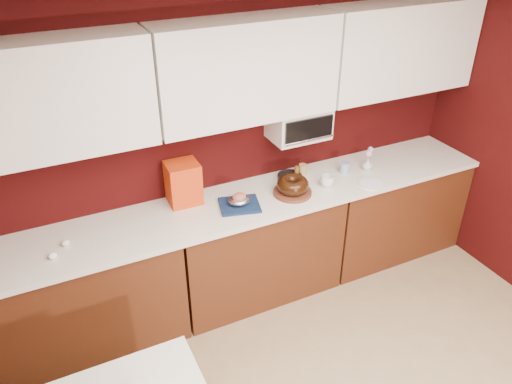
{
  "coord_description": "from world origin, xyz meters",
  "views": [
    {
      "loc": [
        -1.4,
        -0.97,
        2.89
      ],
      "look_at": [
        -0.04,
        1.84,
        1.02
      ],
      "focal_mm": 35.0,
      "sensor_mm": 36.0,
      "label": 1
    }
  ],
  "objects": [
    {
      "name": "egg_right",
      "position": [
        -1.38,
        1.94,
        0.92
      ],
      "size": [
        0.06,
        0.05,
        0.04
      ],
      "primitive_type": "ellipsoid",
      "rotation": [
        0.0,
        0.0,
        -0.17
      ],
      "color": "silver",
      "rests_on": "countertop"
    },
    {
      "name": "countertop",
      "position": [
        0.0,
        1.94,
        0.88
      ],
      "size": [
        4.0,
        0.62,
        0.04
      ],
      "primitive_type": "cube",
      "color": "silver",
      "rests_on": "base_cabinet_center"
    },
    {
      "name": "cake_base",
      "position": [
        0.29,
        1.87,
        0.91
      ],
      "size": [
        0.32,
        0.32,
        0.03
      ],
      "primitive_type": "cylinder",
      "rotation": [
        0.0,
        0.0,
        -0.1
      ],
      "color": "#5F2B1C",
      "rests_on": "countertop"
    },
    {
      "name": "toaster_oven_door",
      "position": [
        0.45,
        1.94,
        1.38
      ],
      "size": [
        0.4,
        0.02,
        0.18
      ],
      "primitive_type": "cube",
      "color": "black",
      "rests_on": "toaster_oven"
    },
    {
      "name": "amber_bottle",
      "position": [
        0.45,
        2.09,
        0.95
      ],
      "size": [
        0.04,
        0.04,
        0.1
      ],
      "primitive_type": "cylinder",
      "rotation": [
        0.0,
        0.0,
        0.27
      ],
      "color": "brown",
      "rests_on": "countertop"
    },
    {
      "name": "base_cabinet_right",
      "position": [
        1.33,
        1.94,
        0.43
      ],
      "size": [
        1.31,
        0.58,
        0.86
      ],
      "primitive_type": "cube",
      "color": "#4C220F",
      "rests_on": "floor"
    },
    {
      "name": "china_plate",
      "position": [
        0.92,
        1.72,
        0.91
      ],
      "size": [
        0.21,
        0.21,
        0.01
      ],
      "primitive_type": "cylinder",
      "rotation": [
        0.0,
        0.0,
        -0.09
      ],
      "color": "white",
      "rests_on": "countertop"
    },
    {
      "name": "roasted_ham",
      "position": [
        -0.16,
        1.89,
        0.98
      ],
      "size": [
        0.12,
        0.1,
        0.07
      ],
      "primitive_type": "ellipsoid",
      "rotation": [
        0.0,
        0.0,
        -0.13
      ],
      "color": "#B65F53",
      "rests_on": "foil_ham_nest"
    },
    {
      "name": "foil_ham_nest",
      "position": [
        -0.16,
        1.89,
        0.96
      ],
      "size": [
        0.18,
        0.16,
        0.06
      ],
      "primitive_type": "ellipsoid",
      "rotation": [
        0.0,
        0.0,
        0.13
      ],
      "color": "silver",
      "rests_on": "navy_towel"
    },
    {
      "name": "wall_back",
      "position": [
        0.0,
        2.25,
        1.25
      ],
      "size": [
        4.0,
        0.02,
        2.5
      ],
      "primitive_type": "cube",
      "color": "#310706",
      "rests_on": "floor"
    },
    {
      "name": "dark_pan",
      "position": [
        0.39,
        2.1,
        0.92
      ],
      "size": [
        0.24,
        0.24,
        0.03
      ],
      "primitive_type": "cylinder",
      "rotation": [
        0.0,
        0.0,
        0.24
      ],
      "color": "black",
      "rests_on": "countertop"
    },
    {
      "name": "base_cabinet_left",
      "position": [
        -1.33,
        1.94,
        0.43
      ],
      "size": [
        1.31,
        0.58,
        0.86
      ],
      "primitive_type": "cube",
      "color": "#4C220F",
      "rests_on": "floor"
    },
    {
      "name": "paper_cup",
      "position": [
        0.51,
        2.1,
        0.95
      ],
      "size": [
        0.08,
        0.08,
        0.1
      ],
      "primitive_type": "cylinder",
      "rotation": [
        0.0,
        0.0,
        -0.39
      ],
      "color": "olive",
      "rests_on": "countertop"
    },
    {
      "name": "blue_jar",
      "position": [
        0.84,
        1.99,
        0.95
      ],
      "size": [
        0.1,
        0.1,
        0.09
      ],
      "primitive_type": "cylinder",
      "rotation": [
        0.0,
        0.0,
        0.39
      ],
      "color": "#1B3E95",
      "rests_on": "countertop"
    },
    {
      "name": "bundt_cake",
      "position": [
        0.29,
        1.87,
        0.98
      ],
      "size": [
        0.28,
        0.28,
        0.1
      ],
      "primitive_type": "torus",
      "rotation": [
        0.0,
        0.0,
        -0.16
      ],
      "color": "black",
      "rests_on": "cake_base"
    },
    {
      "name": "upper_cabinet_right",
      "position": [
        1.33,
        2.08,
        1.85
      ],
      "size": [
        1.31,
        0.33,
        0.7
      ],
      "primitive_type": "cube",
      "color": "white",
      "rests_on": "wall_back"
    },
    {
      "name": "flower_vase",
      "position": [
        1.05,
        1.95,
        0.95
      ],
      "size": [
        0.09,
        0.09,
        0.11
      ],
      "primitive_type": "imported",
      "rotation": [
        0.0,
        0.0,
        0.24
      ],
      "color": "silver",
      "rests_on": "countertop"
    },
    {
      "name": "upper_cabinet_left",
      "position": [
        -1.33,
        2.08,
        1.85
      ],
      "size": [
        1.31,
        0.33,
        0.7
      ],
      "primitive_type": "cube",
      "color": "white",
      "rests_on": "wall_back"
    },
    {
      "name": "upper_cabinet_center",
      "position": [
        0.0,
        2.08,
        1.85
      ],
      "size": [
        1.31,
        0.33,
        0.7
      ],
      "primitive_type": "cube",
      "color": "white",
      "rests_on": "wall_back"
    },
    {
      "name": "coffee_mug",
      "position": [
        0.59,
        1.86,
        0.95
      ],
      "size": [
        0.1,
        0.1,
        0.1
      ],
      "primitive_type": "imported",
      "rotation": [
        0.0,
        0.0,
        0.12
      ],
      "color": "white",
      "rests_on": "countertop"
    },
    {
      "name": "flower_blue",
      "position": [
        1.08,
        1.97,
        1.07
      ],
      "size": [
        0.05,
        0.05,
        0.05
      ],
      "primitive_type": "sphere",
      "color": "#7E9EC9",
      "rests_on": "flower_vase"
    },
    {
      "name": "pandoro_box",
      "position": [
        -0.5,
        2.13,
        1.06
      ],
      "size": [
        0.24,
        0.22,
        0.32
      ],
      "primitive_type": "cube",
      "rotation": [
        0.0,
        0.0,
        -0.02
      ],
      "color": "#B51A0C",
      "rests_on": "countertop"
    },
    {
      "name": "flower_pink",
      "position": [
        1.05,
        1.95,
        1.05
      ],
      "size": [
        0.05,
        0.05,
        0.05
      ],
      "primitive_type": "sphere",
      "color": "pink",
      "rests_on": "flower_vase"
    },
    {
      "name": "base_cabinet_center",
      "position": [
        0.0,
        1.94,
        0.43
      ],
      "size": [
        1.31,
        0.58,
        0.86
      ],
      "primitive_type": "cube",
      "color": "#4C220F",
      "rests_on": "floor"
    },
    {
      "name": "egg_left",
      "position": [
        -1.47,
        1.84,
        0.92
      ],
      "size": [
        0.07,
        0.06,
        0.04
      ],
      "primitive_type": "ellipsoid",
      "rotation": [
        0.0,
        0.0,
        -0.4
      ],
      "color": "white",
      "rests_on": "countertop"
    },
    {
      "name": "toaster_oven",
      "position": [
        0.45,
        2.1,
        1.38
      ],
      "size": [
        0.45,
        0.3,
        0.25
      ],
      "primitive_type": "cube",
      "color": "white",
      "rests_on": "upper_cabinet_center"
    },
    {
      "name": "navy_towel",
      "position": [
        -0.16,
        1.89,
        0.91
      ],
      "size": [
        0.34,
        0.31,
        0.02
      ],
      "primitive_type": "cube",
      "rotation": [
        0.0,
        0.0,
        -0.25
      ],
      "color": "#122545",
      "rests_on": "countertop"
    },
    {
      "name": "toaster_oven_handle",
      "position": [
        0.45,
        1.93,
        1.3
      ],
      "size": [
        0.42,
        0.02,
        0.02
      ],
      "primitive_type": "cylinder",
      "rotation": [
        0.0,
        1.57,
        0.0
      ],
      "color": "silver",
      "rests_on": "toaster_oven"
    }
  ]
}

